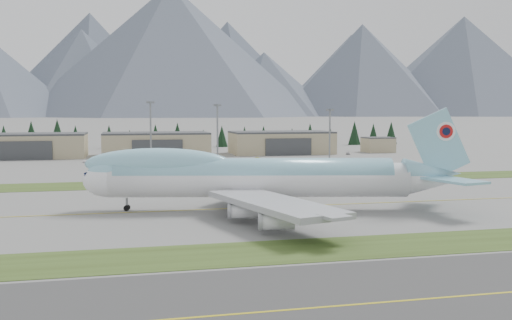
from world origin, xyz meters
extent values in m
plane|color=slate|center=(0.00, 0.00, 0.00)|extent=(7000.00, 7000.00, 0.00)
cube|color=#354819|center=(0.00, -38.00, 0.00)|extent=(400.00, 14.00, 0.08)
cube|color=#354819|center=(0.00, 45.00, 0.00)|extent=(400.00, 18.00, 0.08)
cube|color=#3A3A3A|center=(0.00, -62.00, 0.00)|extent=(400.00, 32.00, 0.04)
cube|color=gold|center=(0.00, 0.00, 0.00)|extent=(400.00, 0.40, 0.02)
cube|color=gold|center=(0.00, -62.00, 0.00)|extent=(400.00, 0.40, 0.02)
cylinder|color=white|center=(-1.61, -3.34, 6.33)|extent=(61.27, 19.57, 7.09)
cylinder|color=#8ACBE2|center=(-2.68, -3.11, 7.64)|extent=(56.89, 18.13, 6.55)
ellipsoid|color=white|center=(-31.52, 2.98, 6.33)|extent=(12.57, 9.29, 7.09)
ellipsoid|color=#8ACBE2|center=(-31.52, 2.98, 7.64)|extent=(10.53, 7.85, 6.01)
ellipsoid|color=#8ACBE2|center=(-21.91, 0.95, 9.71)|extent=(30.72, 12.12, 6.55)
cube|color=#0C1433|center=(-35.26, 3.76, 7.75)|extent=(2.88, 3.26, 1.41)
cone|color=white|center=(33.63, -10.78, 6.33)|extent=(14.25, 9.51, 6.95)
cone|color=#8ACBE2|center=(33.63, -10.78, 7.64)|extent=(13.06, 8.67, 6.33)
cube|color=#8ACBE2|center=(34.70, -11.00, 13.75)|extent=(13.07, 3.37, 15.07)
cylinder|color=white|center=(36.07, -10.85, 16.37)|extent=(3.89, 1.03, 3.93)
cylinder|color=red|center=(36.09, -10.74, 16.37)|extent=(2.82, 0.80, 2.84)
cylinder|color=#0C1433|center=(36.11, -10.63, 16.37)|extent=(1.65, 0.55, 1.64)
cube|color=#8ACBE2|center=(37.12, -4.82, 6.99)|extent=(12.45, 13.53, 0.50)
cube|color=#8ACBE2|center=(34.41, -17.64, 6.99)|extent=(9.10, 13.18, 0.50)
cube|color=#A5A7AD|center=(4.24, 13.83, 4.37)|extent=(28.97, 31.77, 1.09)
cube|color=#A5A7AD|center=(-3.20, -21.41, 4.37)|extent=(19.03, 34.34, 1.09)
cylinder|color=white|center=(-1.57, 10.60, 2.29)|extent=(6.12, 3.84, 2.73)
cylinder|color=white|center=(5.76, 19.43, 2.29)|extent=(6.12, 3.84, 2.73)
cylinder|color=white|center=(-7.21, -16.10, 2.29)|extent=(6.12, 3.84, 2.73)
cylinder|color=white|center=(-4.07, -27.14, 2.29)|extent=(6.12, 3.84, 2.73)
cylinder|color=slate|center=(-28.31, 2.30, 1.31)|extent=(0.57, 0.57, 2.62)
cylinder|color=slate|center=(-2.54, 0.20, 1.42)|extent=(0.72, 0.72, 2.84)
cylinder|color=slate|center=(-3.89, -6.20, 1.42)|extent=(0.72, 0.72, 2.84)
cylinder|color=slate|center=(2.80, -0.92, 1.42)|extent=(0.72, 0.72, 2.84)
cylinder|color=slate|center=(1.45, -7.33, 1.42)|extent=(0.72, 0.72, 2.84)
cylinder|color=black|center=(-28.40, 1.87, 0.60)|extent=(1.25, 0.62, 1.20)
cylinder|color=black|center=(-28.22, 2.73, 0.60)|extent=(1.25, 0.62, 1.20)
cylinder|color=black|center=(-2.54, 0.20, 0.65)|extent=(1.39, 0.80, 1.31)
cylinder|color=black|center=(-3.89, -6.20, 0.65)|extent=(1.39, 0.80, 1.31)
cylinder|color=black|center=(2.80, -0.92, 0.65)|extent=(1.39, 0.80, 1.31)
cylinder|color=black|center=(1.45, -7.33, 0.65)|extent=(1.39, 0.80, 1.31)
cube|color=tan|center=(-70.00, 150.00, 5.00)|extent=(48.00, 26.00, 10.00)
cube|color=#383A3D|center=(-70.00, 150.00, 10.40)|extent=(48.00, 26.00, 0.80)
cube|color=#383A3D|center=(-70.00, 136.70, 4.00)|extent=(22.08, 0.60, 8.00)
cube|color=tan|center=(-15.00, 150.00, 5.00)|extent=(48.00, 26.00, 10.00)
cube|color=#383A3D|center=(-15.00, 150.00, 10.40)|extent=(48.00, 26.00, 0.80)
cube|color=#383A3D|center=(-15.00, 136.70, 4.00)|extent=(22.08, 0.60, 8.00)
cube|color=tan|center=(45.00, 150.00, 5.00)|extent=(48.00, 26.00, 10.00)
cube|color=#383A3D|center=(45.00, 150.00, 10.40)|extent=(48.00, 26.00, 0.80)
cube|color=#383A3D|center=(45.00, 136.70, 4.00)|extent=(22.08, 0.60, 8.00)
cube|color=tan|center=(95.00, 148.00, 3.50)|extent=(14.00, 12.00, 7.00)
cube|color=#383A3D|center=(95.00, 148.00, 7.30)|extent=(14.00, 12.00, 0.60)
cylinder|color=slate|center=(-18.99, 107.91, 11.78)|extent=(0.70, 0.70, 23.55)
cube|color=slate|center=(-18.99, 107.91, 23.95)|extent=(3.20, 3.20, 0.80)
cylinder|color=slate|center=(7.82, 111.76, 11.26)|extent=(0.70, 0.70, 22.52)
cube|color=slate|center=(7.82, 111.76, 22.92)|extent=(3.20, 3.20, 0.80)
cylinder|color=slate|center=(55.25, 109.80, 10.34)|extent=(0.70, 0.70, 20.69)
cube|color=slate|center=(55.25, 109.80, 21.09)|extent=(3.20, 3.20, 0.80)
imported|color=white|center=(-44.64, 120.01, 0.00)|extent=(1.45, 3.39, 1.14)
imported|color=gold|center=(26.31, 118.61, 0.00)|extent=(3.28, 1.31, 1.06)
imported|color=#A3A1A6|center=(74.45, 136.60, 0.00)|extent=(3.15, 4.73, 1.27)
cone|color=black|center=(-92.80, 212.04, 6.53)|extent=(7.32, 7.32, 13.07)
cone|color=black|center=(-79.05, 213.91, 7.66)|extent=(8.58, 8.58, 15.31)
cone|color=black|center=(-65.13, 210.57, 8.16)|extent=(9.14, 9.14, 16.32)
cone|color=black|center=(-55.73, 211.34, 6.39)|extent=(7.15, 7.15, 12.77)
cone|color=black|center=(-37.68, 208.48, 6.48)|extent=(7.26, 7.26, 12.96)
cone|color=black|center=(-26.56, 210.45, 5.09)|extent=(5.70, 5.70, 10.19)
cone|color=black|center=(-12.18, 212.06, 6.60)|extent=(7.39, 7.39, 13.20)
cone|color=black|center=(0.54, 214.85, 7.00)|extent=(7.84, 7.84, 14.00)
cone|color=black|center=(14.72, 208.22, 5.06)|extent=(5.67, 5.67, 10.12)
cone|color=black|center=(25.49, 208.30, 6.22)|extent=(6.97, 6.97, 12.45)
cone|color=black|center=(40.24, 214.93, 5.80)|extent=(6.49, 6.49, 11.59)
cone|color=black|center=(51.98, 215.22, 5.94)|extent=(6.66, 6.66, 11.89)
cone|color=black|center=(68.01, 209.36, 5.27)|extent=(5.90, 5.90, 10.53)
cone|color=black|center=(79.58, 210.34, 6.70)|extent=(7.50, 7.50, 13.39)
cone|color=black|center=(91.86, 208.64, 5.45)|extent=(6.10, 6.10, 10.90)
cone|color=black|center=(108.37, 210.84, 7.29)|extent=(8.17, 8.17, 14.59)
cone|color=black|center=(123.01, 215.58, 6.47)|extent=(7.25, 7.25, 12.94)
cone|color=black|center=(134.39, 214.11, 7.07)|extent=(7.91, 7.91, 14.13)
cone|color=#4D5A67|center=(-200.00, 2312.22, 175.60)|extent=(727.56, 727.56, 351.19)
cone|color=white|center=(-200.00, 2312.22, 280.96)|extent=(276.47, 276.47, 140.48)
cone|color=#4D5A67|center=(150.00, 2211.87, 262.96)|extent=(1179.22, 1179.22, 525.92)
cone|color=white|center=(150.00, 2211.87, 420.73)|extent=(448.10, 448.10, 210.37)
cone|color=#4D5A67|center=(550.00, 2277.88, 136.38)|extent=(630.24, 630.24, 272.75)
cone|color=white|center=(550.00, 2277.88, 218.20)|extent=(239.49, 239.49, 109.10)
cone|color=#4D5A67|center=(1000.00, 2281.29, 203.13)|extent=(849.05, 849.05, 406.25)
cone|color=white|center=(1000.00, 2281.29, 325.00)|extent=(322.64, 322.64, 162.50)
cone|color=#4D5A67|center=(1500.00, 2276.15, 228.63)|extent=(1047.78, 1047.78, 457.26)
cone|color=white|center=(1500.00, 2276.15, 365.81)|extent=(398.16, 398.16, 182.90)
cone|color=#4D5A67|center=(-200.00, 2900.00, 256.80)|extent=(1027.19, 1027.19, 513.59)
cone|color=white|center=(-200.00, 2900.00, 400.60)|extent=(410.87, 410.87, 225.98)
cone|color=#4D5A67|center=(500.00, 2900.00, 246.70)|extent=(986.80, 986.80, 493.40)
cone|color=white|center=(500.00, 2900.00, 384.85)|extent=(394.72, 394.72, 217.10)
cone|color=#4D5A67|center=(1200.00, 2900.00, 222.82)|extent=(891.26, 891.26, 445.63)
cone|color=white|center=(1200.00, 2900.00, 347.59)|extent=(356.51, 356.51, 196.08)
cone|color=#4D5A67|center=(1900.00, 2900.00, 223.19)|extent=(892.78, 892.78, 446.39)
cone|color=white|center=(1900.00, 2900.00, 348.18)|extent=(357.11, 357.11, 196.41)
camera|label=1|loc=(-28.00, -117.05, 20.47)|focal=40.00mm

